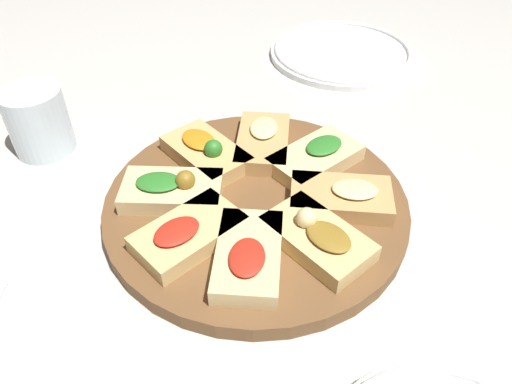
# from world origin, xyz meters

# --- Properties ---
(ground_plane) EXTENTS (3.00, 3.00, 0.00)m
(ground_plane) POSITION_xyz_m (0.00, 0.00, 0.00)
(ground_plane) COLOR beige
(serving_board) EXTENTS (0.34, 0.34, 0.02)m
(serving_board) POSITION_xyz_m (0.00, 0.00, 0.01)
(serving_board) COLOR brown
(serving_board) RESTS_ON ground_plane
(focaccia_slice_0) EXTENTS (0.12, 0.07, 0.03)m
(focaccia_slice_0) POSITION_xyz_m (-0.09, 0.01, 0.03)
(focaccia_slice_0) COLOR tan
(focaccia_slice_0) RESTS_ON serving_board
(focaccia_slice_1) EXTENTS (0.12, 0.12, 0.04)m
(focaccia_slice_1) POSITION_xyz_m (-0.07, -0.06, 0.03)
(focaccia_slice_1) COLOR tan
(focaccia_slice_1) RESTS_ON serving_board
(focaccia_slice_2) EXTENTS (0.07, 0.11, 0.04)m
(focaccia_slice_2) POSITION_xyz_m (-0.00, -0.09, 0.03)
(focaccia_slice_2) COLOR #E5C689
(focaccia_slice_2) RESTS_ON serving_board
(focaccia_slice_3) EXTENTS (0.12, 0.12, 0.03)m
(focaccia_slice_3) POSITION_xyz_m (0.07, -0.07, 0.03)
(focaccia_slice_3) COLOR #DBB775
(focaccia_slice_3) RESTS_ON serving_board
(focaccia_slice_4) EXTENTS (0.11, 0.07, 0.03)m
(focaccia_slice_4) POSITION_xyz_m (0.10, -0.01, 0.03)
(focaccia_slice_4) COLOR #E5C689
(focaccia_slice_4) RESTS_ON serving_board
(focaccia_slice_5) EXTENTS (0.12, 0.12, 0.04)m
(focaccia_slice_5) POSITION_xyz_m (0.07, 0.06, 0.03)
(focaccia_slice_5) COLOR #DBB775
(focaccia_slice_5) RESTS_ON serving_board
(focaccia_slice_6) EXTENTS (0.07, 0.12, 0.03)m
(focaccia_slice_6) POSITION_xyz_m (0.01, 0.09, 0.03)
(focaccia_slice_6) COLOR tan
(focaccia_slice_6) RESTS_ON serving_board
(focaccia_slice_7) EXTENTS (0.12, 0.12, 0.03)m
(focaccia_slice_7) POSITION_xyz_m (-0.06, 0.07, 0.03)
(focaccia_slice_7) COLOR #E5C689
(focaccia_slice_7) RESTS_ON serving_board
(plate_left) EXTENTS (0.25, 0.25, 0.02)m
(plate_left) POSITION_xyz_m (-0.39, 0.14, 0.01)
(plate_left) COLOR white
(plate_left) RESTS_ON ground_plane
(water_glass) EXTENTS (0.08, 0.08, 0.09)m
(water_glass) POSITION_xyz_m (-0.12, -0.28, 0.04)
(water_glass) COLOR silver
(water_glass) RESTS_ON ground_plane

